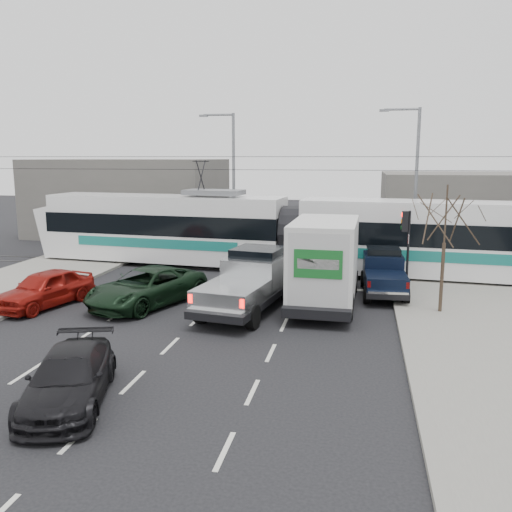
% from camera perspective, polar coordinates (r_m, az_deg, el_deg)
% --- Properties ---
extents(ground, '(120.00, 120.00, 0.00)m').
position_cam_1_polar(ground, '(20.73, -1.72, -6.98)').
color(ground, black).
rests_on(ground, ground).
extents(sidewalk_right, '(6.00, 60.00, 0.15)m').
position_cam_1_polar(sidewalk_right, '(20.76, 23.54, -7.63)').
color(sidewalk_right, gray).
rests_on(sidewalk_right, ground).
extents(rails, '(60.00, 1.60, 0.03)m').
position_cam_1_polar(rails, '(30.26, 2.45, -1.40)').
color(rails, '#33302D').
rests_on(rails, ground).
extents(building_left, '(14.00, 10.00, 6.00)m').
position_cam_1_polar(building_left, '(45.32, -13.02, 6.09)').
color(building_left, '#68635E').
rests_on(building_left, ground).
extents(building_right, '(12.00, 10.00, 5.00)m').
position_cam_1_polar(building_right, '(44.11, 21.00, 4.91)').
color(building_right, '#68635E').
rests_on(building_right, ground).
extents(bare_tree, '(2.40, 2.40, 5.00)m').
position_cam_1_polar(bare_tree, '(22.16, 19.33, 3.59)').
color(bare_tree, '#47382B').
rests_on(bare_tree, ground).
extents(traffic_signal, '(0.44, 0.44, 3.60)m').
position_cam_1_polar(traffic_signal, '(26.11, 15.52, 2.42)').
color(traffic_signal, black).
rests_on(traffic_signal, ground).
extents(street_lamp_near, '(2.38, 0.25, 9.00)m').
position_cam_1_polar(street_lamp_near, '(33.44, 16.21, 8.14)').
color(street_lamp_near, slate).
rests_on(street_lamp_near, ground).
extents(street_lamp_far, '(2.38, 0.25, 9.00)m').
position_cam_1_polar(street_lamp_far, '(36.34, -2.66, 8.68)').
color(street_lamp_far, slate).
rests_on(street_lamp_far, ground).
extents(catenary, '(60.00, 0.20, 7.00)m').
position_cam_1_polar(catenary, '(29.71, 2.51, 5.92)').
color(catenary, black).
rests_on(catenary, ground).
extents(tram, '(29.29, 5.45, 5.95)m').
position_cam_1_polar(tram, '(29.56, 3.79, 2.44)').
color(tram, white).
rests_on(tram, ground).
extents(silver_pickup, '(3.31, 6.92, 2.41)m').
position_cam_1_polar(silver_pickup, '(22.27, -0.54, -2.56)').
color(silver_pickup, black).
rests_on(silver_pickup, ground).
extents(box_truck, '(2.69, 7.40, 3.67)m').
position_cam_1_polar(box_truck, '(22.86, 7.33, -0.73)').
color(box_truck, black).
rests_on(box_truck, ground).
extents(navy_pickup, '(2.05, 4.90, 2.03)m').
position_cam_1_polar(navy_pickup, '(25.40, 13.27, -1.67)').
color(navy_pickup, black).
rests_on(navy_pickup, ground).
extents(green_car, '(4.44, 6.18, 1.56)m').
position_cam_1_polar(green_car, '(23.32, -11.43, -3.23)').
color(green_car, black).
rests_on(green_car, ground).
extents(red_car, '(2.89, 4.82, 1.54)m').
position_cam_1_polar(red_car, '(24.34, -21.34, -3.21)').
color(red_car, maroon).
rests_on(red_car, ground).
extents(dark_car, '(3.10, 4.92, 1.33)m').
position_cam_1_polar(dark_car, '(14.86, -19.07, -12.04)').
color(dark_car, black).
rests_on(dark_car, ground).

